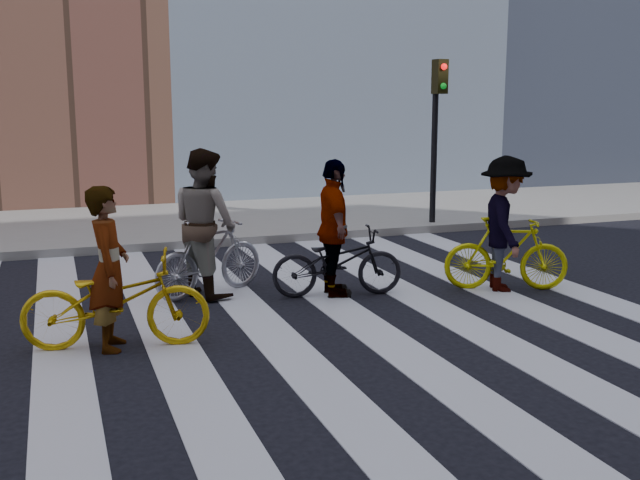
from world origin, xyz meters
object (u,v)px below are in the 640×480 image
rider_left (109,268)px  rider_rear (334,229)px  bike_dark_rear (337,262)px  rider_mid (205,223)px  bike_yellow_left (116,301)px  bike_silver_mid (209,257)px  rider_right (505,224)px  traffic_signal (437,115)px  bike_yellow_right (506,254)px

rider_left → rider_rear: rider_rear is taller
bike_dark_rear → rider_mid: size_ratio=0.89×
bike_yellow_left → bike_dark_rear: size_ratio=1.11×
bike_yellow_left → bike_silver_mid: size_ratio=1.13×
bike_dark_rear → bike_silver_mid: bearing=78.1°
rider_right → rider_rear: size_ratio=1.01×
traffic_signal → bike_yellow_left: size_ratio=1.74×
traffic_signal → rider_rear: 5.74m
bike_yellow_right → rider_right: 0.41m
traffic_signal → bike_dark_rear: 5.83m
bike_yellow_left → bike_yellow_right: (5.19, 0.73, -0.00)m
rider_left → rider_right: bearing=-71.3°
rider_right → bike_yellow_right: bearing=-67.8°
bike_yellow_left → rider_rear: bearing=-56.5°
traffic_signal → rider_rear: size_ratio=1.84×
bike_yellow_right → bike_yellow_left: bearing=120.2°
bike_dark_rear → rider_mid: bearing=78.7°
bike_dark_rear → bike_yellow_right: bearing=-92.7°
bike_dark_rear → rider_rear: 0.45m
traffic_signal → rider_left: (-6.64, -5.36, -1.43)m
rider_mid → rider_rear: rider_mid is taller
bike_yellow_right → bike_dark_rear: bearing=100.3°
traffic_signal → rider_rear: bearing=-131.9°
bike_dark_rear → rider_mid: (-1.62, 0.61, 0.52)m
rider_left → bike_yellow_right: bearing=-71.4°
rider_left → rider_rear: 3.16m
bike_silver_mid → bike_dark_rear: bearing=-136.1°
rider_right → rider_rear: bearing=100.3°
bike_yellow_right → traffic_signal: bearing=5.4°
bike_silver_mid → bike_yellow_right: size_ratio=1.02×
bike_yellow_left → rider_rear: (2.87, 1.21, 0.40)m
bike_yellow_left → rider_mid: rider_mid is taller
bike_silver_mid → rider_left: bearing=117.5°
rider_rear → rider_mid: bearing=78.1°
rider_left → rider_mid: 2.27m
bike_yellow_right → rider_mid: bearing=96.6°
bike_yellow_left → rider_rear: 3.14m
rider_left → rider_right: size_ratio=0.93×
bike_yellow_right → rider_mid: size_ratio=0.86×
traffic_signal → rider_mid: (-5.29, -3.54, -1.31)m
bike_yellow_left → rider_right: 5.20m
traffic_signal → rider_left: 8.65m
rider_rear → bike_silver_mid: bearing=77.5°
rider_left → traffic_signal: bearing=-40.4°
bike_silver_mid → bike_yellow_right: bearing=-130.8°
rider_mid → rider_left: bearing=118.5°
traffic_signal → rider_mid: traffic_signal is taller
bike_yellow_right → rider_left: size_ratio=0.98×
bike_silver_mid → rider_rear: bearing=-136.8°
bike_dark_rear → rider_mid: rider_mid is taller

